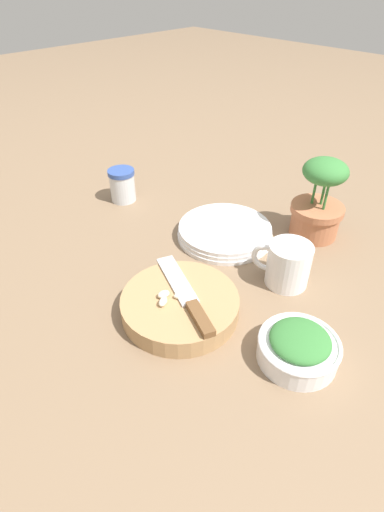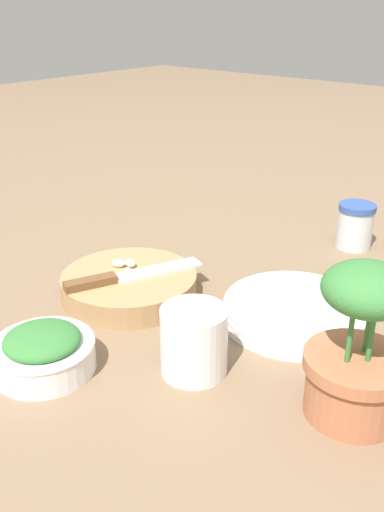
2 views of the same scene
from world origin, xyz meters
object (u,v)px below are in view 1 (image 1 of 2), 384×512
(coffee_mug, at_px, (287,264))
(plate_stack, at_px, (225,232))
(chef_knife, at_px, (188,297))
(spice_jar, at_px, (122,185))
(herb_bowl, at_px, (299,347))
(potted_herb, at_px, (318,204))
(cutting_board, at_px, (180,305))
(garlic_cloves, at_px, (167,297))

(coffee_mug, height_order, plate_stack, coffee_mug)
(chef_knife, bearing_deg, spice_jar, 90.06)
(herb_bowl, distance_m, coffee_mug, 0.20)
(plate_stack, xyz_separation_m, potted_herb, (0.14, 0.16, 0.07))
(chef_knife, height_order, herb_bowl, herb_bowl)
(cutting_board, xyz_separation_m, plate_stack, (-0.11, 0.25, -0.00))
(spice_jar, xyz_separation_m, coffee_mug, (0.51, 0.03, 0.00))
(herb_bowl, distance_m, plate_stack, 0.37)
(chef_knife, bearing_deg, coffee_mug, 2.66)
(chef_knife, bearing_deg, garlic_cloves, 161.02)
(garlic_cloves, xyz_separation_m, herb_bowl, (0.23, 0.09, -0.02))
(cutting_board, height_order, garlic_cloves, garlic_cloves)
(cutting_board, distance_m, potted_herb, 0.42)
(cutting_board, height_order, spice_jar, spice_jar)
(cutting_board, xyz_separation_m, garlic_cloves, (-0.01, -0.02, 0.03))
(coffee_mug, xyz_separation_m, potted_herb, (-0.06, 0.20, 0.04))
(herb_bowl, relative_size, plate_stack, 0.60)
(cutting_board, bearing_deg, potted_herb, 85.64)
(garlic_cloves, distance_m, spice_jar, 0.46)
(chef_knife, bearing_deg, cutting_board, 143.60)
(plate_stack, bearing_deg, garlic_cloves, -70.16)
(plate_stack, bearing_deg, cutting_board, -66.30)
(garlic_cloves, distance_m, herb_bowl, 0.24)
(cutting_board, height_order, chef_knife, chef_knife)
(cutting_board, relative_size, coffee_mug, 1.84)
(garlic_cloves, relative_size, coffee_mug, 0.48)
(chef_knife, xyz_separation_m, plate_stack, (-0.12, 0.24, -0.03))
(cutting_board, distance_m, chef_knife, 0.03)
(plate_stack, relative_size, potted_herb, 1.17)
(spice_jar, bearing_deg, plate_stack, 11.10)
(herb_bowl, bearing_deg, spice_jar, 169.27)
(cutting_board, relative_size, chef_knife, 0.99)
(chef_knife, xyz_separation_m, spice_jar, (-0.44, 0.18, 0.00))
(garlic_cloves, relative_size, herb_bowl, 0.42)
(spice_jar, bearing_deg, potted_herb, 26.02)
(cutting_board, relative_size, spice_jar, 2.51)
(herb_bowl, relative_size, potted_herb, 0.71)
(cutting_board, bearing_deg, spice_jar, 156.29)
(garlic_cloves, bearing_deg, herb_bowl, 20.70)
(spice_jar, distance_m, potted_herb, 0.51)
(garlic_cloves, height_order, herb_bowl, herb_bowl)
(cutting_board, xyz_separation_m, coffee_mug, (0.09, 0.22, 0.03))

